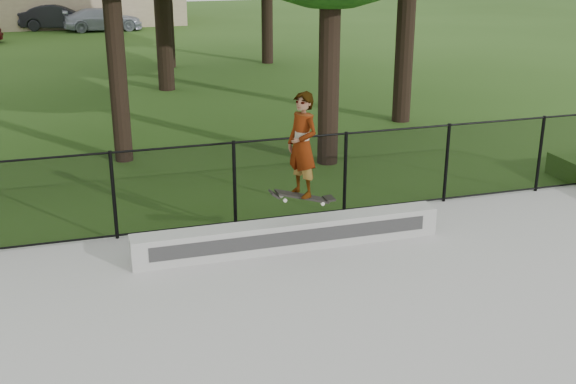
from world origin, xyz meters
name	(u,v)px	position (x,y,z in m)	size (l,w,h in m)	color
grind_ledge	(289,235)	(0.60, 4.70, 0.29)	(4.97, 0.40, 0.46)	#A8A8A3
car_b	(60,17)	(-2.70, 35.15, 0.66)	(1.40, 3.63, 1.32)	black
car_c	(103,19)	(-0.56, 34.07, 0.58)	(1.62, 3.66, 1.16)	#A4AABA
skater_airborne	(302,147)	(0.71, 4.40, 1.81)	(0.82, 0.68, 1.78)	black
chainlink_fence	(235,184)	(0.00, 5.90, 0.81)	(16.06, 0.06, 1.50)	black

